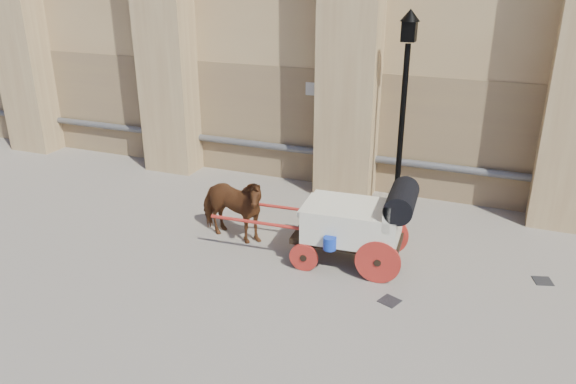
% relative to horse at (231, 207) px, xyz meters
% --- Properties ---
extents(ground, '(90.00, 90.00, 0.00)m').
position_rel_horse_xyz_m(ground, '(2.47, -0.22, -0.74)').
color(ground, slate).
rests_on(ground, ground).
extents(horse, '(1.85, 1.07, 1.47)m').
position_rel_horse_xyz_m(horse, '(0.00, 0.00, 0.00)').
color(horse, brown).
rests_on(horse, ground).
extents(carriage, '(3.94, 1.46, 1.70)m').
position_rel_horse_xyz_m(carriage, '(2.73, -0.03, 0.18)').
color(carriage, black).
rests_on(carriage, ground).
extents(street_lamp, '(0.43, 0.43, 4.54)m').
position_rel_horse_xyz_m(street_lamp, '(2.87, 2.90, 1.69)').
color(street_lamp, black).
rests_on(street_lamp, ground).
extents(drain_grate_near, '(0.42, 0.42, 0.01)m').
position_rel_horse_xyz_m(drain_grate_near, '(3.60, -1.10, -0.73)').
color(drain_grate_near, black).
rests_on(drain_grate_near, ground).
extents(drain_grate_far, '(0.40, 0.40, 0.01)m').
position_rel_horse_xyz_m(drain_grate_far, '(6.08, 0.60, -0.73)').
color(drain_grate_far, black).
rests_on(drain_grate_far, ground).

